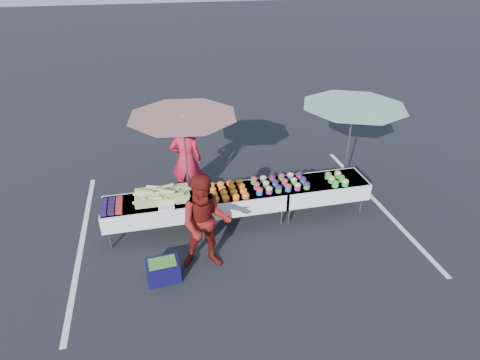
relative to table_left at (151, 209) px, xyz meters
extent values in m
plane|color=black|center=(1.80, 0.00, -0.58)|extent=(80.00, 80.00, 0.00)
cube|color=silver|center=(-1.40, 0.00, -0.58)|extent=(0.10, 5.00, 0.00)
cube|color=silver|center=(5.00, 0.00, -0.58)|extent=(0.10, 5.00, 0.00)
cube|color=white|center=(0.00, 0.00, 0.15)|extent=(1.80, 0.75, 0.04)
cube|color=white|center=(0.00, 0.00, -0.01)|extent=(1.86, 0.81, 0.36)
cylinder|color=slate|center=(-0.82, -0.29, -0.39)|extent=(0.04, 0.04, 0.39)
cylinder|color=slate|center=(-0.82, 0.29, -0.39)|extent=(0.04, 0.04, 0.39)
cylinder|color=slate|center=(0.82, -0.29, -0.39)|extent=(0.04, 0.04, 0.39)
cylinder|color=slate|center=(0.82, 0.29, -0.39)|extent=(0.04, 0.04, 0.39)
cube|color=white|center=(1.80, 0.00, 0.15)|extent=(1.80, 0.75, 0.04)
cube|color=white|center=(1.80, 0.00, -0.01)|extent=(1.86, 0.81, 0.36)
cylinder|color=slate|center=(0.98, -0.29, -0.39)|extent=(0.04, 0.04, 0.39)
cylinder|color=slate|center=(0.98, 0.29, -0.39)|extent=(0.04, 0.04, 0.39)
cylinder|color=slate|center=(2.62, -0.29, -0.39)|extent=(0.04, 0.04, 0.39)
cylinder|color=slate|center=(2.62, 0.29, -0.39)|extent=(0.04, 0.04, 0.39)
cube|color=white|center=(3.60, 0.00, 0.15)|extent=(1.80, 0.75, 0.04)
cube|color=white|center=(3.60, 0.00, -0.01)|extent=(1.86, 0.81, 0.36)
cylinder|color=slate|center=(2.78, -0.29, -0.39)|extent=(0.04, 0.04, 0.39)
cylinder|color=slate|center=(2.78, 0.29, -0.39)|extent=(0.04, 0.04, 0.39)
cylinder|color=slate|center=(4.42, -0.29, -0.39)|extent=(0.04, 0.04, 0.39)
cylinder|color=slate|center=(4.42, 0.29, -0.39)|extent=(0.04, 0.04, 0.39)
cube|color=black|center=(-0.85, -0.27, 0.21)|extent=(0.12, 0.12, 0.08)
cube|color=black|center=(-0.85, -0.13, 0.21)|extent=(0.12, 0.12, 0.08)
cube|color=black|center=(-0.85, 0.01, 0.21)|extent=(0.12, 0.12, 0.08)
cube|color=black|center=(-0.85, 0.15, 0.21)|extent=(0.12, 0.12, 0.08)
cube|color=black|center=(-0.71, -0.27, 0.21)|extent=(0.12, 0.12, 0.08)
cube|color=black|center=(-0.71, -0.13, 0.21)|extent=(0.12, 0.12, 0.08)
cube|color=black|center=(-0.71, 0.01, 0.21)|extent=(0.12, 0.12, 0.08)
cube|color=black|center=(-0.71, 0.15, 0.21)|extent=(0.12, 0.12, 0.08)
cube|color=maroon|center=(-0.57, -0.27, 0.21)|extent=(0.12, 0.12, 0.08)
cube|color=maroon|center=(-0.57, -0.13, 0.21)|extent=(0.12, 0.12, 0.08)
cube|color=maroon|center=(-0.57, 0.01, 0.21)|extent=(0.12, 0.12, 0.08)
cube|color=maroon|center=(-0.57, 0.15, 0.21)|extent=(0.12, 0.12, 0.08)
cube|color=#A8BA5F|center=(0.25, 0.05, 0.24)|extent=(1.05, 0.55, 0.14)
cylinder|color=#A8BA5F|center=(0.55, 0.20, 0.27)|extent=(0.27, 0.09, 0.10)
cylinder|color=#A8BA5F|center=(-0.13, 0.10, 0.34)|extent=(0.27, 0.14, 0.07)
cylinder|color=#A8BA5F|center=(0.36, -0.06, 0.38)|extent=(0.27, 0.14, 0.09)
cylinder|color=#A8BA5F|center=(-0.17, 0.08, 0.28)|extent=(0.27, 0.15, 0.10)
cylinder|color=#A8BA5F|center=(0.07, -0.01, 0.33)|extent=(0.27, 0.15, 0.08)
cylinder|color=#A8BA5F|center=(0.21, 0.09, 0.36)|extent=(0.27, 0.10, 0.10)
cylinder|color=#A8BA5F|center=(0.21, -0.03, 0.36)|extent=(0.27, 0.07, 0.08)
cylinder|color=#A8BA5F|center=(0.12, -0.13, 0.31)|extent=(0.27, 0.14, 0.09)
cylinder|color=#A8BA5F|center=(0.09, 0.25, 0.34)|extent=(0.27, 0.12, 0.08)
cylinder|color=#A8BA5F|center=(0.71, 0.14, 0.29)|extent=(0.27, 0.16, 0.08)
cylinder|color=#A8BA5F|center=(-0.06, 0.01, 0.34)|extent=(0.27, 0.11, 0.07)
cylinder|color=#A8BA5F|center=(0.16, -0.18, 0.27)|extent=(0.27, 0.10, 0.07)
cylinder|color=#A8BA5F|center=(0.36, 0.19, 0.35)|extent=(0.27, 0.12, 0.08)
cylinder|color=#A8BA5F|center=(-0.18, -0.17, 0.31)|extent=(0.27, 0.15, 0.08)
cylinder|color=#A8BA5F|center=(-0.09, 0.09, 0.36)|extent=(0.27, 0.10, 0.08)
cylinder|color=#A8BA5F|center=(0.46, 0.00, 0.32)|extent=(0.27, 0.16, 0.10)
cylinder|color=#A8BA5F|center=(-0.03, -0.02, 0.38)|extent=(0.27, 0.12, 0.09)
cylinder|color=#A8BA5F|center=(0.52, -0.18, 0.37)|extent=(0.27, 0.09, 0.07)
cylinder|color=#A8BA5F|center=(0.58, -0.15, 0.30)|extent=(0.27, 0.10, 0.09)
cylinder|color=#A8BA5F|center=(0.50, -0.09, 0.28)|extent=(0.27, 0.12, 0.09)
cube|color=white|center=(0.30, -0.30, 0.19)|extent=(0.30, 0.25, 0.05)
cylinder|color=#F4521B|center=(1.25, -0.28, 0.19)|extent=(0.15, 0.15, 0.05)
ellipsoid|color=orange|center=(1.25, -0.28, 0.23)|extent=(0.15, 0.15, 0.08)
cylinder|color=#F4521B|center=(1.25, -0.10, 0.19)|extent=(0.15, 0.15, 0.05)
ellipsoid|color=orange|center=(1.25, -0.10, 0.23)|extent=(0.15, 0.15, 0.08)
cylinder|color=#F4521B|center=(1.25, 0.08, 0.19)|extent=(0.15, 0.15, 0.05)
ellipsoid|color=orange|center=(1.25, 0.08, 0.23)|extent=(0.15, 0.15, 0.08)
cylinder|color=#F4521B|center=(1.25, 0.26, 0.19)|extent=(0.15, 0.15, 0.05)
ellipsoid|color=orange|center=(1.25, 0.26, 0.23)|extent=(0.15, 0.15, 0.08)
cylinder|color=#F4521B|center=(1.45, -0.28, 0.19)|extent=(0.15, 0.15, 0.05)
ellipsoid|color=orange|center=(1.45, -0.28, 0.23)|extent=(0.15, 0.15, 0.08)
cylinder|color=#F4521B|center=(1.45, -0.10, 0.19)|extent=(0.15, 0.15, 0.05)
ellipsoid|color=orange|center=(1.45, -0.10, 0.23)|extent=(0.15, 0.15, 0.08)
cylinder|color=#F4521B|center=(1.45, 0.08, 0.19)|extent=(0.15, 0.15, 0.05)
ellipsoid|color=orange|center=(1.45, 0.08, 0.23)|extent=(0.15, 0.15, 0.08)
cylinder|color=#F4521B|center=(1.45, 0.26, 0.19)|extent=(0.15, 0.15, 0.05)
ellipsoid|color=orange|center=(1.45, 0.26, 0.23)|extent=(0.15, 0.15, 0.08)
cylinder|color=#F4521B|center=(1.65, -0.28, 0.19)|extent=(0.15, 0.15, 0.05)
ellipsoid|color=orange|center=(1.65, -0.28, 0.23)|extent=(0.15, 0.15, 0.08)
cylinder|color=#F4521B|center=(1.65, -0.10, 0.19)|extent=(0.15, 0.15, 0.05)
ellipsoid|color=orange|center=(1.65, -0.10, 0.23)|extent=(0.15, 0.15, 0.08)
cylinder|color=#F4521B|center=(1.65, 0.08, 0.19)|extent=(0.15, 0.15, 0.05)
ellipsoid|color=orange|center=(1.65, 0.08, 0.23)|extent=(0.15, 0.15, 0.08)
cylinder|color=#F4521B|center=(1.65, 0.26, 0.19)|extent=(0.15, 0.15, 0.05)
ellipsoid|color=orange|center=(1.65, 0.26, 0.23)|extent=(0.15, 0.15, 0.08)
cylinder|color=#F4521B|center=(1.85, -0.28, 0.19)|extent=(0.15, 0.15, 0.05)
ellipsoid|color=orange|center=(1.85, -0.28, 0.23)|extent=(0.15, 0.15, 0.08)
cylinder|color=#F4521B|center=(1.85, -0.10, 0.19)|extent=(0.15, 0.15, 0.05)
ellipsoid|color=orange|center=(1.85, -0.10, 0.23)|extent=(0.15, 0.15, 0.08)
cylinder|color=#F4521B|center=(1.85, 0.08, 0.19)|extent=(0.15, 0.15, 0.05)
ellipsoid|color=orange|center=(1.85, 0.08, 0.23)|extent=(0.15, 0.15, 0.08)
cylinder|color=#F4521B|center=(1.85, 0.26, 0.19)|extent=(0.15, 0.15, 0.05)
ellipsoid|color=orange|center=(1.85, 0.26, 0.23)|extent=(0.15, 0.15, 0.08)
cylinder|color=#2356A6|center=(2.15, -0.22, 0.22)|extent=(0.13, 0.13, 0.10)
ellipsoid|color=maroon|center=(2.15, -0.22, 0.28)|extent=(0.14, 0.14, 0.10)
cylinder|color=#AE2579|center=(2.15, 0.00, 0.22)|extent=(0.13, 0.13, 0.10)
ellipsoid|color=maroon|center=(2.15, 0.00, 0.28)|extent=(0.14, 0.14, 0.10)
cylinder|color=green|center=(2.15, 0.22, 0.22)|extent=(0.13, 0.13, 0.10)
ellipsoid|color=maroon|center=(2.15, 0.22, 0.28)|extent=(0.14, 0.14, 0.10)
cylinder|color=#AE2579|center=(2.35, -0.22, 0.22)|extent=(0.13, 0.13, 0.10)
ellipsoid|color=tan|center=(2.35, -0.22, 0.28)|extent=(0.14, 0.14, 0.10)
cylinder|color=green|center=(2.35, 0.00, 0.22)|extent=(0.13, 0.13, 0.10)
ellipsoid|color=tan|center=(2.35, 0.00, 0.28)|extent=(0.14, 0.14, 0.10)
cylinder|color=#2356A6|center=(2.35, 0.22, 0.22)|extent=(0.13, 0.13, 0.10)
ellipsoid|color=tan|center=(2.35, 0.22, 0.28)|extent=(0.14, 0.14, 0.10)
cylinder|color=green|center=(2.55, -0.22, 0.22)|extent=(0.13, 0.13, 0.10)
ellipsoid|color=black|center=(2.55, -0.22, 0.28)|extent=(0.14, 0.14, 0.10)
cylinder|color=#2356A6|center=(2.55, 0.00, 0.22)|extent=(0.13, 0.13, 0.10)
ellipsoid|color=black|center=(2.55, 0.00, 0.28)|extent=(0.14, 0.14, 0.10)
cylinder|color=#AE2579|center=(2.55, 0.22, 0.22)|extent=(0.13, 0.13, 0.10)
ellipsoid|color=black|center=(2.55, 0.22, 0.28)|extent=(0.14, 0.14, 0.10)
cylinder|color=#2356A6|center=(2.75, -0.22, 0.22)|extent=(0.13, 0.13, 0.10)
ellipsoid|color=maroon|center=(2.75, -0.22, 0.28)|extent=(0.14, 0.14, 0.10)
cylinder|color=#AE2579|center=(2.75, 0.00, 0.22)|extent=(0.13, 0.13, 0.10)
ellipsoid|color=maroon|center=(2.75, 0.00, 0.28)|extent=(0.14, 0.14, 0.10)
cylinder|color=green|center=(2.75, 0.22, 0.22)|extent=(0.13, 0.13, 0.10)
ellipsoid|color=maroon|center=(2.75, 0.22, 0.28)|extent=(0.14, 0.14, 0.10)
cylinder|color=#AE2579|center=(2.95, -0.22, 0.22)|extent=(0.13, 0.13, 0.10)
ellipsoid|color=tan|center=(2.95, -0.22, 0.28)|extent=(0.14, 0.14, 0.10)
cylinder|color=green|center=(2.95, 0.00, 0.22)|extent=(0.13, 0.13, 0.10)
ellipsoid|color=tan|center=(2.95, 0.00, 0.28)|extent=(0.14, 0.14, 0.10)
cylinder|color=#2356A6|center=(2.95, 0.22, 0.22)|extent=(0.13, 0.13, 0.10)
ellipsoid|color=tan|center=(2.95, 0.22, 0.28)|extent=(0.14, 0.14, 0.10)
cylinder|color=green|center=(3.15, -0.22, 0.22)|extent=(0.13, 0.13, 0.10)
ellipsoid|color=black|center=(3.15, -0.22, 0.28)|extent=(0.14, 0.14, 0.10)
cylinder|color=#2356A6|center=(3.15, 0.00, 0.22)|extent=(0.13, 0.13, 0.10)
ellipsoid|color=black|center=(3.15, 0.00, 0.28)|extent=(0.14, 0.14, 0.10)
cylinder|color=#AE2579|center=(3.15, 0.22, 0.22)|extent=(0.13, 0.13, 0.10)
ellipsoid|color=black|center=(3.15, 0.22, 0.28)|extent=(0.14, 0.14, 0.10)
cylinder|color=green|center=(3.75, -0.28, 0.21)|extent=(0.14, 0.14, 0.08)
ellipsoid|color=#366B1C|center=(3.75, -0.28, 0.26)|extent=(0.14, 0.14, 0.11)
cylinder|color=green|center=(3.75, -0.10, 0.21)|extent=(0.14, 0.14, 0.08)
ellipsoid|color=#BFC659|center=(3.75, -0.10, 0.26)|extent=(0.14, 0.14, 0.11)
cylinder|color=green|center=(3.75, 0.08, 0.21)|extent=(0.14, 0.14, 0.08)
ellipsoid|color=#366B1C|center=(3.75, 0.08, 0.26)|extent=(0.14, 0.14, 0.11)
cylinder|color=green|center=(3.97, -0.28, 0.21)|extent=(0.14, 0.14, 0.08)
ellipsoid|color=#BFC659|center=(3.97, -0.28, 0.26)|extent=(0.14, 0.14, 0.11)
cylinder|color=green|center=(3.97, -0.10, 0.21)|extent=(0.14, 0.14, 0.08)
ellipsoid|color=#366B1C|center=(3.97, -0.10, 0.26)|extent=(0.14, 0.14, 0.11)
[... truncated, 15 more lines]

